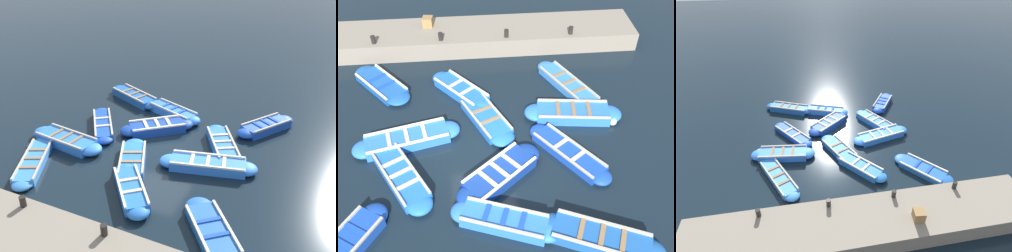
% 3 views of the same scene
% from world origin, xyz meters
% --- Properties ---
extents(ground_plane, '(120.00, 120.00, 0.00)m').
position_xyz_m(ground_plane, '(0.00, 0.00, 0.00)').
color(ground_plane, black).
extents(boat_far_corner, '(2.99, 2.71, 0.41)m').
position_xyz_m(boat_far_corner, '(-3.35, -0.63, 0.18)').
color(boat_far_corner, blue).
rests_on(boat_far_corner, ground).
extents(boat_end_of_row, '(3.19, 2.87, 0.35)m').
position_xyz_m(boat_end_of_row, '(-4.09, -3.91, 0.15)').
color(boat_end_of_row, '#1E59AD').
rests_on(boat_end_of_row, ground).
extents(boat_broadside, '(3.36, 2.22, 0.36)m').
position_xyz_m(boat_broadside, '(-1.66, 0.27, 0.15)').
color(boat_broadside, blue).
rests_on(boat_broadside, ground).
extents(boat_centre, '(3.11, 2.41, 0.45)m').
position_xyz_m(boat_centre, '(3.31, -3.90, 0.19)').
color(boat_centre, '#1947B7').
rests_on(boat_centre, ground).
extents(boat_outer_left, '(1.83, 3.34, 0.45)m').
position_xyz_m(boat_outer_left, '(2.89, 0.55, 0.20)').
color(boat_outer_left, blue).
rests_on(boat_outer_left, ground).
extents(boat_outer_right, '(1.37, 3.74, 0.46)m').
position_xyz_m(boat_outer_right, '(-1.57, 3.54, 0.20)').
color(boat_outer_right, blue).
rests_on(boat_outer_right, ground).
extents(boat_bow_out, '(2.89, 3.19, 0.47)m').
position_xyz_m(boat_bow_out, '(1.13, 0.56, 0.20)').
color(boat_bow_out, navy).
rests_on(boat_bow_out, ground).
extents(boat_inner_gap, '(3.73, 2.37, 0.35)m').
position_xyz_m(boat_inner_gap, '(-3.37, 3.74, 0.15)').
color(boat_inner_gap, '#3884E0').
rests_on(boat_inner_gap, ground).
extents(boat_stern_in, '(3.41, 2.46, 0.42)m').
position_xyz_m(boat_stern_in, '(0.92, -2.61, 0.18)').
color(boat_stern_in, blue).
rests_on(boat_stern_in, ground).
extents(boat_drifting, '(3.26, 2.65, 0.37)m').
position_xyz_m(boat_drifting, '(0.37, 2.98, 0.16)').
color(boat_drifting, '#1947B7').
rests_on(boat_drifting, ground).
extents(boat_near_quay, '(2.19, 3.61, 0.45)m').
position_xyz_m(boat_near_quay, '(3.70, 3.19, 0.20)').
color(boat_near_quay, '#1E59AD').
rests_on(boat_near_quay, ground).
extents(boat_mid_row, '(1.77, 3.89, 0.43)m').
position_xyz_m(boat_mid_row, '(-0.76, -2.56, 0.19)').
color(boat_mid_row, blue).
rests_on(boat_mid_row, ground).
extents(quay_wall, '(2.45, 14.91, 0.84)m').
position_xyz_m(quay_wall, '(-7.08, 0.00, 0.42)').
color(quay_wall, gray).
rests_on(quay_wall, ground).
extents(bollard_mid_north, '(0.20, 0.20, 0.35)m').
position_xyz_m(bollard_mid_north, '(-6.20, -1.45, 1.02)').
color(bollard_mid_north, black).
rests_on(bollard_mid_north, quay_wall).
extents(bollard_mid_south, '(0.20, 0.20, 0.35)m').
position_xyz_m(bollard_mid_south, '(-6.20, 1.45, 1.02)').
color(bollard_mid_south, black).
rests_on(bollard_mid_south, quay_wall).
extents(buoy_orange_near, '(0.31, 0.31, 0.31)m').
position_xyz_m(buoy_orange_near, '(-1.03, 4.93, 0.15)').
color(buoy_orange_near, silver).
rests_on(buoy_orange_near, ground).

